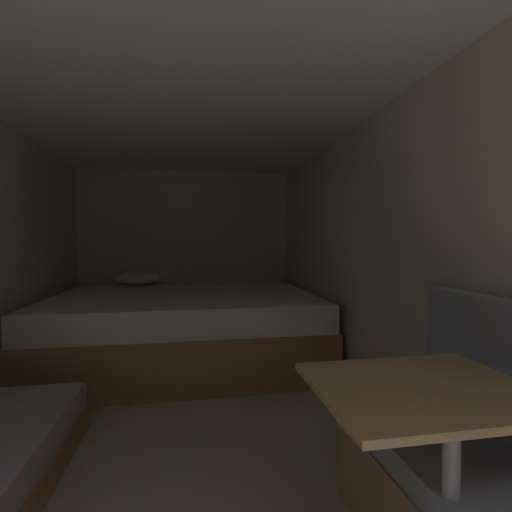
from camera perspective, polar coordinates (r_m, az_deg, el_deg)
ground_plane at (r=2.67m, az=-11.31°, el=-24.90°), size 6.91×6.91×0.00m
wall_back at (r=4.86m, az=-10.80°, el=0.41°), size 2.78×0.05×2.13m
wall_right at (r=2.72m, az=18.63°, el=-1.08°), size 0.05×4.91×2.13m
ceiling_slab at (r=2.56m, az=-11.72°, el=23.73°), size 2.78×4.91×0.05m
bed at (r=3.89m, az=-10.99°, el=-10.70°), size 2.56×1.99×0.87m
dinette_bench at (r=1.74m, az=32.30°, el=-29.37°), size 0.56×1.11×0.99m
dinette_table at (r=1.43m, az=24.47°, el=-22.05°), size 0.70×0.56×0.74m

